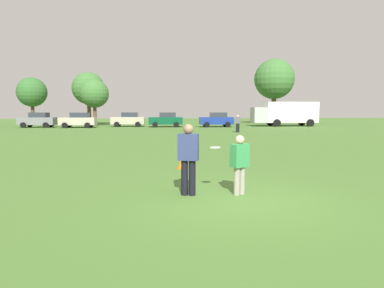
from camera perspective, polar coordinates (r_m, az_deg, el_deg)
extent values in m
plane|color=#47702D|center=(7.86, 7.95, -9.47)|extent=(164.05, 164.05, 0.00)
cylinder|color=black|center=(8.14, -1.28, -5.75)|extent=(0.17, 0.17, 0.86)
cylinder|color=black|center=(8.12, 0.02, -5.79)|extent=(0.17, 0.17, 0.86)
cube|color=navy|center=(8.01, -0.64, -0.52)|extent=(0.54, 0.39, 0.63)
sphere|color=#8C664C|center=(7.98, -0.64, 2.56)|extent=(0.24, 0.24, 0.24)
cylinder|color=gray|center=(8.35, 8.50, -6.15)|extent=(0.15, 0.15, 0.68)
cylinder|color=gray|center=(8.24, 7.65, -6.29)|extent=(0.15, 0.15, 0.68)
cube|color=#338C4C|center=(8.19, 8.14, -1.94)|extent=(0.50, 0.42, 0.56)
sphere|color=#D8AD8C|center=(8.15, 8.18, 0.73)|extent=(0.22, 0.22, 0.22)
cylinder|color=white|center=(8.27, 3.92, -0.59)|extent=(0.27, 0.27, 0.05)
cube|color=#D8590C|center=(11.88, -1.79, -4.15)|extent=(0.32, 0.32, 0.03)
cone|color=orange|center=(11.84, -1.80, -3.01)|extent=(0.24, 0.24, 0.45)
cube|color=slate|center=(44.99, -24.89, 3.57)|extent=(4.24, 1.90, 0.90)
cube|color=#2D333D|center=(44.89, -24.63, 4.50)|extent=(2.04, 1.69, 0.64)
cylinder|color=black|center=(44.54, -26.89, 2.89)|extent=(0.67, 0.24, 0.66)
cylinder|color=black|center=(46.39, -25.96, 3.02)|extent=(0.67, 0.24, 0.66)
cylinder|color=black|center=(43.63, -23.71, 2.98)|extent=(0.67, 0.24, 0.66)
cylinder|color=black|center=(45.52, -22.90, 3.11)|extent=(0.67, 0.24, 0.66)
cube|color=#B7AD99|center=(42.55, -18.88, 3.70)|extent=(4.24, 1.90, 0.90)
cube|color=#2D333D|center=(42.47, -18.59, 4.68)|extent=(2.04, 1.69, 0.64)
cylinder|color=black|center=(41.94, -20.92, 2.99)|extent=(0.67, 0.24, 0.66)
cylinder|color=black|center=(43.86, -20.20, 3.12)|extent=(0.67, 0.24, 0.66)
cylinder|color=black|center=(41.29, -17.45, 3.07)|extent=(0.67, 0.24, 0.66)
cylinder|color=black|center=(43.24, -16.87, 3.20)|extent=(0.67, 0.24, 0.66)
cube|color=#B7AD99|center=(43.74, -10.87, 3.95)|extent=(4.24, 1.90, 0.90)
cube|color=#2D333D|center=(43.70, -10.56, 4.90)|extent=(2.04, 1.69, 0.64)
cylinder|color=black|center=(42.92, -12.73, 3.28)|extent=(0.67, 0.24, 0.66)
cylinder|color=black|center=(44.90, -12.38, 3.39)|extent=(0.67, 0.24, 0.66)
cylinder|color=black|center=(42.64, -9.26, 3.33)|extent=(0.67, 0.24, 0.66)
cylinder|color=black|center=(44.63, -9.06, 3.44)|extent=(0.67, 0.24, 0.66)
cube|color=#0C4C2D|center=(42.19, -4.53, 3.98)|extent=(4.24, 1.90, 0.90)
cube|color=#2D333D|center=(42.18, -4.19, 4.96)|extent=(2.04, 1.69, 0.64)
cylinder|color=black|center=(41.23, -6.33, 3.29)|extent=(0.67, 0.24, 0.66)
cylinder|color=black|center=(43.22, -6.26, 3.41)|extent=(0.67, 0.24, 0.66)
cylinder|color=black|center=(41.24, -2.70, 3.32)|extent=(0.67, 0.24, 0.66)
cylinder|color=black|center=(43.23, -2.80, 3.43)|extent=(0.67, 0.24, 0.66)
cube|color=navy|center=(42.28, 4.16, 3.98)|extent=(4.24, 1.90, 0.90)
cube|color=#2D333D|center=(42.30, 4.50, 4.96)|extent=(2.04, 1.69, 0.64)
cylinder|color=black|center=(41.12, 2.57, 3.32)|extent=(0.67, 0.24, 0.66)
cylinder|color=black|center=(43.10, 2.23, 3.43)|extent=(0.67, 0.24, 0.66)
cylinder|color=black|center=(41.53, 6.14, 3.31)|extent=(0.67, 0.24, 0.66)
cylinder|color=black|center=(43.50, 5.65, 3.43)|extent=(0.67, 0.24, 0.66)
cube|color=white|center=(46.21, 16.40, 5.22)|extent=(6.86, 2.67, 2.70)
cube|color=#B2B2B7|center=(44.88, 11.36, 4.88)|extent=(1.86, 2.34, 2.00)
cylinder|color=black|center=(44.19, 14.32, 3.51)|extent=(0.97, 0.30, 0.96)
cylinder|color=black|center=(46.79, 13.22, 3.65)|extent=(0.97, 0.30, 0.96)
cylinder|color=black|center=(45.83, 19.56, 3.43)|extent=(0.97, 0.30, 0.96)
cylinder|color=black|center=(48.34, 18.22, 3.57)|extent=(0.97, 0.30, 0.96)
cylinder|color=black|center=(31.96, 7.96, 2.73)|extent=(0.16, 0.16, 0.83)
cylinder|color=black|center=(31.98, 7.65, 2.74)|extent=(0.16, 0.16, 0.83)
cube|color=#595960|center=(31.94, 7.82, 4.01)|extent=(0.51, 0.40, 0.59)
sphere|color=#D8AD8C|center=(31.93, 7.83, 4.73)|extent=(0.23, 0.23, 0.23)
cylinder|color=brown|center=(53.09, -25.52, 4.52)|extent=(0.49, 0.49, 2.91)
sphere|color=#33662D|center=(53.15, -25.67, 7.99)|extent=(4.16, 4.16, 4.16)
cylinder|color=brown|center=(52.08, -17.15, 5.03)|extent=(0.55, 0.55, 3.31)
sphere|color=#3D7033|center=(52.18, -17.27, 9.06)|extent=(4.73, 4.73, 4.73)
cylinder|color=brown|center=(47.77, -16.23, 4.67)|extent=(0.45, 0.45, 2.72)
sphere|color=#3D7033|center=(47.82, -16.33, 8.28)|extent=(3.89, 3.89, 3.89)
cylinder|color=brown|center=(53.49, 13.76, 5.66)|extent=(0.71, 0.71, 4.28)
sphere|color=#3D7033|center=(53.71, 13.88, 10.72)|extent=(6.12, 6.12, 6.12)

